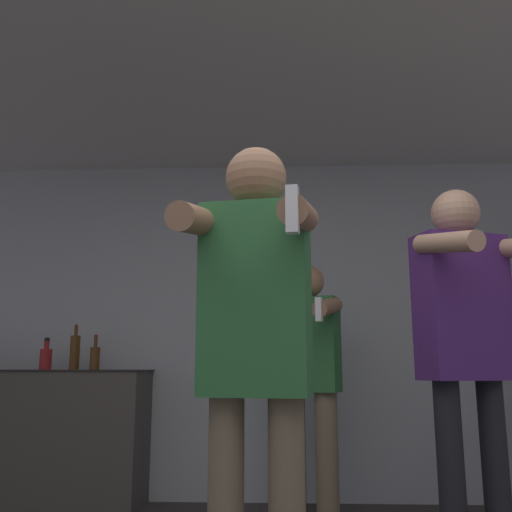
{
  "coord_description": "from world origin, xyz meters",
  "views": [
    {
      "loc": [
        0.07,
        -1.31,
        0.95
      ],
      "look_at": [
        -0.01,
        0.61,
        1.33
      ],
      "focal_mm": 40.0,
      "sensor_mm": 36.0,
      "label": 1
    }
  ],
  "objects_px": {
    "bottle_red_label": "(46,357)",
    "bottle_brown_liquor": "(95,357)",
    "person_woman_foreground": "(255,341)",
    "person_spectator_back": "(308,371)",
    "person_man_side": "(466,333)",
    "bottle_green_wine": "(75,351)"
  },
  "relations": [
    {
      "from": "bottle_red_label",
      "to": "person_woman_foreground",
      "type": "height_order",
      "value": "person_woman_foreground"
    },
    {
      "from": "person_woman_foreground",
      "to": "person_spectator_back",
      "type": "xyz_separation_m",
      "value": [
        0.26,
        1.83,
        -0.1
      ]
    },
    {
      "from": "bottle_brown_liquor",
      "to": "person_man_side",
      "type": "xyz_separation_m",
      "value": [
        2.18,
        -1.4,
        0.08
      ]
    },
    {
      "from": "bottle_brown_liquor",
      "to": "bottle_green_wine",
      "type": "bearing_deg",
      "value": 180.0
    },
    {
      "from": "person_spectator_back",
      "to": "bottle_brown_liquor",
      "type": "bearing_deg",
      "value": 167.38
    },
    {
      "from": "bottle_red_label",
      "to": "person_woman_foreground",
      "type": "distance_m",
      "value": 2.7
    },
    {
      "from": "bottle_red_label",
      "to": "person_spectator_back",
      "type": "relative_size",
      "value": 0.14
    },
    {
      "from": "bottle_red_label",
      "to": "person_spectator_back",
      "type": "xyz_separation_m",
      "value": [
        1.86,
        -0.34,
        -0.1
      ]
    },
    {
      "from": "bottle_brown_liquor",
      "to": "person_spectator_back",
      "type": "distance_m",
      "value": 1.55
    },
    {
      "from": "bottle_green_wine",
      "to": "person_spectator_back",
      "type": "bearing_deg",
      "value": -11.52
    },
    {
      "from": "person_woman_foreground",
      "to": "person_man_side",
      "type": "distance_m",
      "value": 1.21
    },
    {
      "from": "person_woman_foreground",
      "to": "person_man_side",
      "type": "xyz_separation_m",
      "value": [
        0.93,
        0.77,
        0.07
      ]
    },
    {
      "from": "bottle_green_wine",
      "to": "person_woman_foreground",
      "type": "height_order",
      "value": "person_woman_foreground"
    },
    {
      "from": "person_man_side",
      "to": "person_spectator_back",
      "type": "relative_size",
      "value": 1.1
    },
    {
      "from": "bottle_green_wine",
      "to": "bottle_red_label",
      "type": "bearing_deg",
      "value": 180.0
    },
    {
      "from": "bottle_red_label",
      "to": "person_woman_foreground",
      "type": "relative_size",
      "value": 0.13
    },
    {
      "from": "bottle_brown_liquor",
      "to": "person_man_side",
      "type": "bearing_deg",
      "value": -32.74
    },
    {
      "from": "bottle_brown_liquor",
      "to": "person_woman_foreground",
      "type": "height_order",
      "value": "person_woman_foreground"
    },
    {
      "from": "bottle_green_wine",
      "to": "person_man_side",
      "type": "xyz_separation_m",
      "value": [
        2.33,
        -1.4,
        0.04
      ]
    },
    {
      "from": "person_woman_foreground",
      "to": "bottle_red_label",
      "type": "bearing_deg",
      "value": 126.44
    },
    {
      "from": "bottle_red_label",
      "to": "bottle_brown_liquor",
      "type": "distance_m",
      "value": 0.36
    },
    {
      "from": "bottle_red_label",
      "to": "bottle_green_wine",
      "type": "relative_size",
      "value": 0.72
    }
  ]
}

